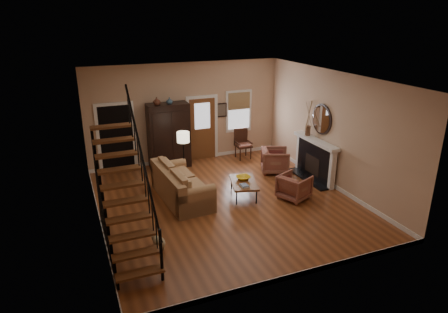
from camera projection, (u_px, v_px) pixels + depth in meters
name	position (u px, v px, depth m)	size (l,w,h in m)	color
room	(190.00, 132.00, 11.54)	(7.00, 7.33, 3.30)	brown
staircase	(123.00, 180.00, 8.01)	(0.94, 2.80, 3.20)	brown
fireplace	(316.00, 155.00, 11.96)	(0.33, 1.95, 2.30)	black
armoire	(169.00, 136.00, 12.81)	(1.30, 0.60, 2.10)	black
vase_a	(157.00, 101.00, 12.20)	(0.24, 0.24, 0.25)	#4C2619
vase_b	(169.00, 101.00, 12.35)	(0.20, 0.20, 0.21)	#334C60
sofa	(181.00, 184.00, 10.70)	(1.00, 2.32, 0.87)	#A07248
coffee_table	(244.00, 189.00, 10.94)	(0.66, 1.13, 0.44)	brown
bowl	(243.00, 178.00, 11.00)	(0.39, 0.39, 0.10)	gold
books	(244.00, 186.00, 10.56)	(0.21, 0.28, 0.05)	beige
armchair_left	(294.00, 187.00, 10.76)	(0.73, 0.76, 0.69)	maroon
armchair_right	(275.00, 161.00, 12.56)	(0.82, 0.84, 0.76)	maroon
floor_lamp	(184.00, 158.00, 11.64)	(0.36, 0.36, 1.56)	black
side_chair	(243.00, 144.00, 13.72)	(0.54, 0.54, 1.02)	#361C11
dog	(159.00, 243.00, 8.52)	(0.23, 0.39, 0.28)	tan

